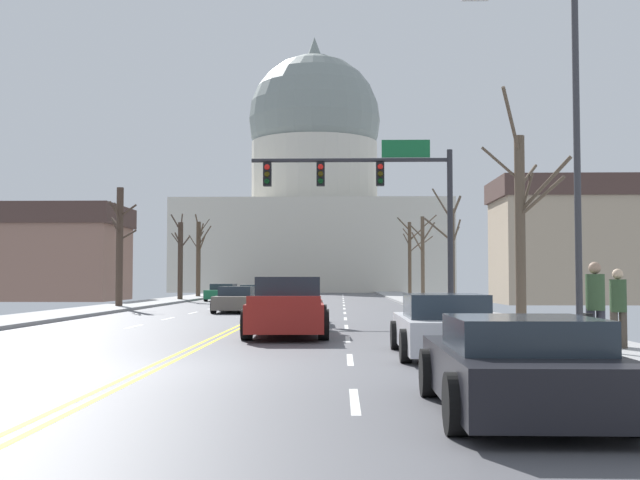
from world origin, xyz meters
TOP-DOWN VIEW (x-y plane):
  - ground at (0.00, -0.00)m, footprint 20.00×180.00m
  - signal_gantry at (4.80, 17.27)m, footprint 7.91×0.41m
  - street_lamp_right at (7.87, 2.70)m, footprint 2.40×0.24m
  - capitol_building at (0.00, 84.84)m, footprint 32.10×22.54m
  - sedan_near_00 at (1.72, 14.05)m, footprint 2.10×4.72m
  - pickup_truck_near_01 at (1.82, 8.61)m, footprint 2.40×5.86m
  - sedan_near_02 at (5.41, 2.66)m, footprint 1.96×4.58m
  - sedan_near_03 at (5.40, -4.26)m, footprint 2.06×4.25m
  - sedan_oncoming_00 at (-1.61, 23.42)m, footprint 1.96×4.32m
  - sedan_oncoming_01 at (-1.79, 33.38)m, footprint 2.14×4.49m
  - sedan_oncoming_02 at (-5.06, 42.23)m, footprint 2.18×4.41m
  - flank_building_00 at (-18.25, 42.78)m, footprint 11.60×7.86m
  - flank_building_01 at (18.31, 36.40)m, footprint 10.60×6.70m
  - bare_tree_00 at (8.74, 48.52)m, footprint 2.38×1.76m
  - bare_tree_01 at (-7.90, 41.17)m, footprint 1.57×1.17m
  - bare_tree_02 at (8.54, 23.92)m, footprint 1.80×3.12m
  - bare_tree_04 at (7.86, 6.26)m, footprint 2.08×2.38m
  - bare_tree_05 at (-8.36, 27.67)m, footprint 1.74×2.60m
  - bare_tree_06 at (8.98, 41.12)m, footprint 1.82×2.31m
  - bare_tree_07 at (-8.25, 50.17)m, footprint 1.87×1.66m
  - pedestrian_00 at (9.07, 2.95)m, footprint 0.35×0.34m
  - pedestrian_01 at (7.93, 0.84)m, footprint 0.35×0.34m
  - bicycle_parked at (7.74, 0.91)m, footprint 0.12×1.77m

SIDE VIEW (x-z plane):
  - ground at x=0.00m, z-range -0.08..0.12m
  - bicycle_parked at x=7.74m, z-range 0.06..0.91m
  - sedan_near_03 at x=5.40m, z-range -0.03..1.12m
  - sedan_near_00 at x=1.72m, z-range -0.03..1.13m
  - sedan_oncoming_02 at x=-5.06m, z-range -0.03..1.16m
  - sedan_oncoming_01 at x=-1.79m, z-range -0.03..1.16m
  - sedan_oncoming_00 at x=-1.61m, z-range -0.03..1.18m
  - sedan_near_02 at x=5.41m, z-range -0.05..1.22m
  - pickup_truck_near_01 at x=1.82m, z-range -0.09..1.54m
  - pedestrian_00 at x=9.07m, z-range 0.22..1.87m
  - pedestrian_01 at x=7.93m, z-range 0.24..1.98m
  - bare_tree_02 at x=8.54m, z-range -0.14..5.65m
  - bare_tree_04 at x=7.86m, z-range -0.09..5.98m
  - bare_tree_01 at x=-7.90m, z-range -0.01..5.95m
  - bare_tree_06 at x=8.98m, z-range 0.35..6.17m
  - bare_tree_00 at x=8.74m, z-range 0.26..6.43m
  - bare_tree_05 at x=-8.36m, z-range 0.26..6.52m
  - bare_tree_07 at x=-8.25m, z-range 0.12..6.70m
  - flank_building_00 at x=-18.25m, z-range 0.05..6.87m
  - flank_building_01 at x=18.31m, z-range 0.04..7.88m
  - street_lamp_right at x=7.87m, z-range 0.88..8.45m
  - signal_gantry at x=4.80m, z-range 1.67..8.57m
  - capitol_building at x=0.00m, z-range -4.31..27.82m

